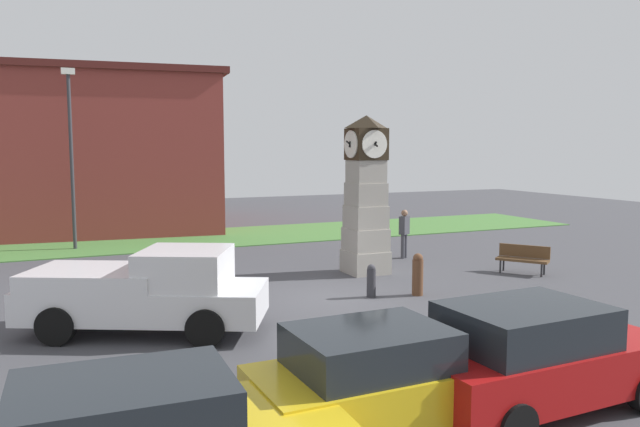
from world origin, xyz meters
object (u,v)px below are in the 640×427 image
object	(u,v)px
bollard_near_tower	(371,281)
pedestrian_near_bench	(404,230)
car_near_tower	(382,379)
bench	(523,257)
street_lamp_near_road	(71,147)
car_by_building	(535,355)
bollard_mid_row	(418,274)
pickup_truck	(146,291)
clock_tower	(366,199)

from	to	relation	value
bollard_near_tower	pedestrian_near_bench	xyz separation A→B (m)	(3.95, 4.78, 0.57)
car_near_tower	bench	xyz separation A→B (m)	(9.69, 8.00, -0.26)
bollard_near_tower	pedestrian_near_bench	world-z (taller)	pedestrian_near_bench
bench	street_lamp_near_road	distance (m)	17.24
car_by_building	bench	size ratio (longest dim) A/B	2.67
bollard_near_tower	bollard_mid_row	distance (m)	1.31
bench	street_lamp_near_road	world-z (taller)	street_lamp_near_road
street_lamp_near_road	pedestrian_near_bench	bearing A→B (deg)	-32.29
bollard_mid_row	street_lamp_near_road	xyz separation A→B (m)	(-8.23, 11.99, 3.45)
bollard_near_tower	bench	bearing A→B (deg)	8.09
bench	pedestrian_near_bench	xyz separation A→B (m)	(-2.04, 3.92, 0.50)
car_near_tower	car_by_building	distance (m)	2.60
street_lamp_near_road	pickup_truck	bearing A→B (deg)	-85.76
bollard_mid_row	bollard_near_tower	bearing A→B (deg)	166.02
bollard_mid_row	car_near_tower	world-z (taller)	car_near_tower
street_lamp_near_road	bollard_near_tower	bearing A→B (deg)	-59.17
bollard_mid_row	car_by_building	bearing A→B (deg)	-108.70
clock_tower	street_lamp_near_road	xyz separation A→B (m)	(-8.37, 8.70, 1.65)
clock_tower	bollard_mid_row	bearing A→B (deg)	-92.29
car_by_building	pedestrian_near_bench	size ratio (longest dim) A/B	2.43
street_lamp_near_road	car_near_tower	bearing A→B (deg)	-80.17
bollard_near_tower	pickup_truck	size ratio (longest dim) A/B	0.16
car_near_tower	street_lamp_near_road	xyz separation A→B (m)	(-3.26, 18.83, 3.25)
bollard_near_tower	car_near_tower	distance (m)	8.06
clock_tower	bench	xyz separation A→B (m)	(4.59, -2.12, -1.86)
bench	street_lamp_near_road	bearing A→B (deg)	140.12
car_near_tower	pickup_truck	world-z (taller)	pickup_truck
bollard_mid_row	street_lamp_near_road	size ratio (longest dim) A/B	0.16
bollard_near_tower	car_by_building	bearing A→B (deg)	-98.61
pickup_truck	street_lamp_near_road	world-z (taller)	street_lamp_near_road
bollard_mid_row	car_near_tower	distance (m)	8.46
bollard_mid_row	car_near_tower	bearing A→B (deg)	-126.04
clock_tower	street_lamp_near_road	distance (m)	12.18
pickup_truck	pedestrian_near_bench	bearing A→B (deg)	29.51
clock_tower	pickup_truck	bearing A→B (deg)	-152.62
clock_tower	car_near_tower	distance (m)	11.45
bollard_mid_row	pickup_truck	size ratio (longest dim) A/B	0.21
pickup_truck	street_lamp_near_road	distance (m)	12.96
bollard_mid_row	car_near_tower	size ratio (longest dim) A/B	0.30
pedestrian_near_bench	street_lamp_near_road	world-z (taller)	street_lamp_near_road
bench	street_lamp_near_road	size ratio (longest dim) A/B	0.23
car_near_tower	pickup_truck	distance (m)	6.69
pickup_truck	pedestrian_near_bench	world-z (taller)	pickup_truck
clock_tower	bench	size ratio (longest dim) A/B	3.12
bollard_near_tower	street_lamp_near_road	world-z (taller)	street_lamp_near_road
clock_tower	bench	distance (m)	5.39
car_by_building	car_near_tower	bearing A→B (deg)	175.91
clock_tower	bench	bearing A→B (deg)	-24.84
clock_tower	car_by_building	bearing A→B (deg)	-103.67
bollard_near_tower	car_near_tower	xyz separation A→B (m)	(-3.71, -7.15, 0.33)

